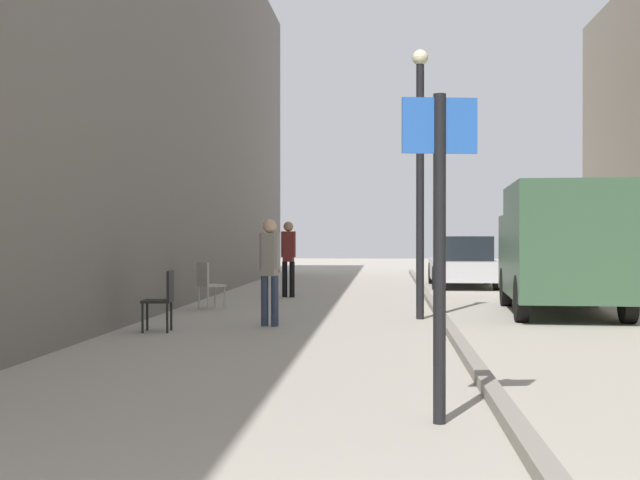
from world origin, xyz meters
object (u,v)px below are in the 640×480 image
(street_sign_post, at_px, (440,228))
(cafe_chair_by_doorway, at_px, (163,296))
(delivery_van, at_px, (561,245))
(parked_car, at_px, (463,262))
(pedestrian_main_foreground, at_px, (270,264))
(pedestrian_mid_block, at_px, (288,254))
(cafe_chair_near_window, at_px, (208,282))
(lamp_post, at_px, (420,165))

(street_sign_post, relative_size, cafe_chair_by_doorway, 2.77)
(delivery_van, bearing_deg, parked_car, 100.86)
(pedestrian_main_foreground, height_order, street_sign_post, street_sign_post)
(pedestrian_mid_block, distance_m, cafe_chair_near_window, 3.62)
(delivery_van, bearing_deg, lamp_post, -152.71)
(pedestrian_mid_block, height_order, parked_car, pedestrian_mid_block)
(parked_car, height_order, cafe_chair_by_doorway, parked_car)
(cafe_chair_by_doorway, bearing_deg, cafe_chair_near_window, -3.08)
(pedestrian_mid_block, bearing_deg, street_sign_post, 110.56)
(pedestrian_main_foreground, height_order, lamp_post, lamp_post)
(parked_car, bearing_deg, pedestrian_main_foreground, -109.66)
(pedestrian_mid_block, xyz_separation_m, cafe_chair_by_doorway, (-1.10, -7.35, -0.50))
(street_sign_post, bearing_deg, delivery_van, -115.96)
(pedestrian_mid_block, height_order, cafe_chair_by_doorway, pedestrian_mid_block)
(lamp_post, bearing_deg, pedestrian_mid_block, 120.01)
(pedestrian_mid_block, distance_m, delivery_van, 6.82)
(parked_car, relative_size, cafe_chair_by_doorway, 4.49)
(pedestrian_main_foreground, bearing_deg, lamp_post, -139.29)
(lamp_post, bearing_deg, pedestrian_main_foreground, -151.25)
(delivery_van, bearing_deg, cafe_chair_by_doorway, -149.19)
(pedestrian_main_foreground, height_order, parked_car, pedestrian_main_foreground)
(cafe_chair_by_doorway, bearing_deg, pedestrian_mid_block, -13.64)
(parked_car, bearing_deg, lamp_post, -98.64)
(street_sign_post, bearing_deg, cafe_chair_near_window, -77.76)
(lamp_post, relative_size, cafe_chair_by_doorway, 5.06)
(delivery_van, distance_m, lamp_post, 3.26)
(pedestrian_mid_block, bearing_deg, cafe_chair_by_doorway, 90.52)
(pedestrian_mid_block, height_order, street_sign_post, street_sign_post)
(pedestrian_main_foreground, xyz_separation_m, pedestrian_mid_block, (-0.44, 6.43, 0.04))
(cafe_chair_near_window, distance_m, cafe_chair_by_doorway, 3.99)
(pedestrian_mid_block, relative_size, cafe_chair_by_doorway, 1.92)
(cafe_chair_near_window, bearing_deg, pedestrian_main_foreground, -12.51)
(street_sign_post, bearing_deg, pedestrian_main_foreground, -81.09)
(lamp_post, bearing_deg, cafe_chair_near_window, 157.75)
(lamp_post, bearing_deg, street_sign_post, -91.21)
(pedestrian_mid_block, xyz_separation_m, delivery_van, (5.60, -3.88, 0.25))
(pedestrian_main_foreground, relative_size, pedestrian_mid_block, 0.97)
(parked_car, bearing_deg, cafe_chair_near_window, -125.38)
(lamp_post, height_order, cafe_chair_near_window, lamp_post)
(pedestrian_mid_block, distance_m, lamp_post, 6.08)
(pedestrian_mid_block, bearing_deg, lamp_post, 129.02)
(pedestrian_main_foreground, height_order, pedestrian_mid_block, pedestrian_mid_block)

